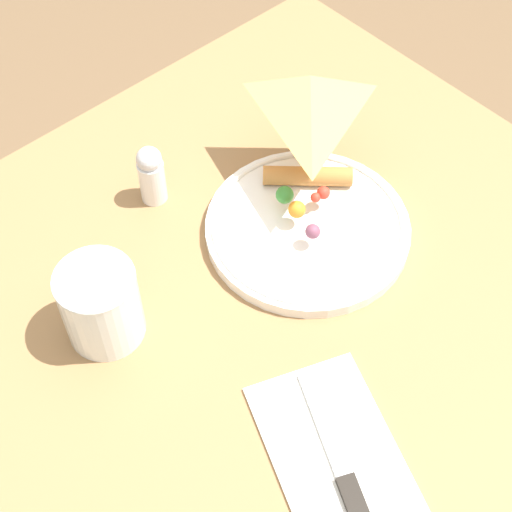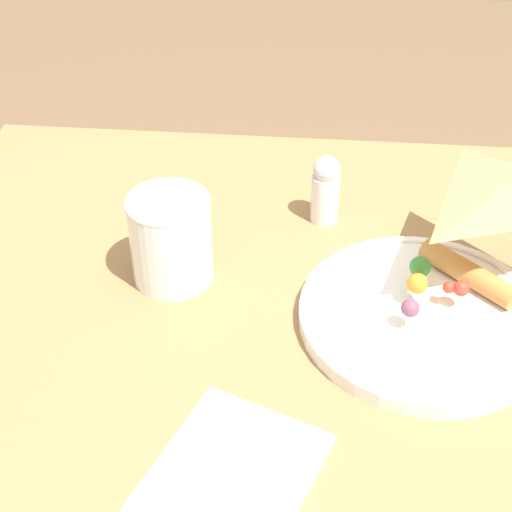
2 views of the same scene
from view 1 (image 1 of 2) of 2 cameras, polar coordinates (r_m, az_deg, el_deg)
The scene contains 6 objects.
dining_table at distance 0.97m, azimuth 2.84°, elevation -9.09°, with size 0.91×0.89×0.72m.
plate_pizza at distance 0.94m, azimuth 3.78°, elevation 2.25°, with size 0.25×0.25×0.05m.
milk_glass at distance 0.85m, azimuth -11.17°, elevation -3.67°, with size 0.09×0.09×0.10m.
napkin_folded at distance 0.81m, azimuth 5.83°, elevation -14.34°, with size 0.24×0.19×0.00m.
butter_knife at distance 0.80m, azimuth 6.11°, elevation -14.81°, with size 0.18×0.10×0.01m.
salt_shaker at distance 0.97m, azimuth -7.62°, elevation 5.93°, with size 0.03×0.03×0.08m.
Camera 1 is at (-0.30, 0.34, 1.47)m, focal length 55.00 mm.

